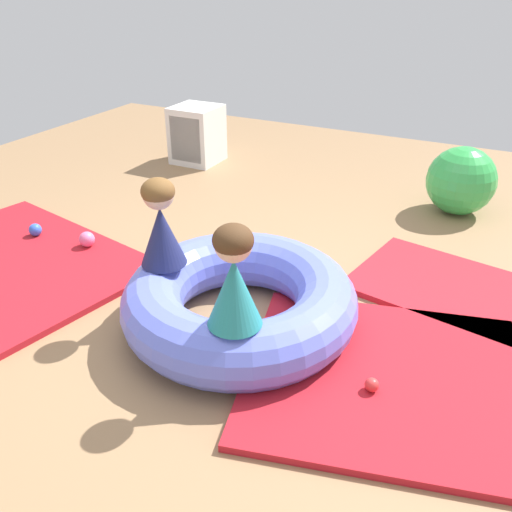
{
  "coord_description": "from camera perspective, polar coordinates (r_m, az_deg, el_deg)",
  "views": [
    {
      "loc": [
        1.21,
        -2.28,
        1.8
      ],
      "look_at": [
        0.02,
        0.08,
        0.35
      ],
      "focal_mm": 37.7,
      "sensor_mm": 36.0,
      "label": 1
    }
  ],
  "objects": [
    {
      "name": "inflatable_cushion",
      "position": [
        2.96,
        -1.75,
        -4.79
      ],
      "size": [
        1.29,
        1.29,
        0.34
      ],
      "primitive_type": "torus",
      "color": "#6070E5",
      "rests_on": "ground"
    },
    {
      "name": "gym_mat_near_right",
      "position": [
        2.76,
        13.64,
        -12.39
      ],
      "size": [
        1.61,
        1.5,
        0.04
      ],
      "primitive_type": "cube",
      "rotation": [
        0.0,
        0.0,
        0.25
      ],
      "color": "#B21923",
      "rests_on": "ground"
    },
    {
      "name": "child_in_navy",
      "position": [
        2.92,
        -10.06,
        3.43
      ],
      "size": [
        0.36,
        0.36,
        0.49
      ],
      "rotation": [
        0.0,
        0.0,
        5.57
      ],
      "color": "navy",
      "rests_on": "inflatable_cushion"
    },
    {
      "name": "exercise_ball_large",
      "position": [
        4.62,
        20.93,
        7.47
      ],
      "size": [
        0.54,
        0.54,
        0.54
      ],
      "primitive_type": "sphere",
      "color": "green",
      "rests_on": "ground"
    },
    {
      "name": "play_ball_pink",
      "position": [
        3.95,
        -17.51,
        1.71
      ],
      "size": [
        0.11,
        0.11,
        0.11
      ],
      "primitive_type": "sphere",
      "color": "pink",
      "rests_on": "gym_mat_far_right"
    },
    {
      "name": "gym_mat_far_right",
      "position": [
        3.98,
        -24.23,
        -0.59
      ],
      "size": [
        1.95,
        1.53,
        0.04
      ],
      "primitive_type": "cube",
      "rotation": [
        0.0,
        0.0,
        -0.2
      ],
      "color": "#B21923",
      "rests_on": "ground"
    },
    {
      "name": "storage_cube",
      "position": [
        5.56,
        -6.41,
        12.64
      ],
      "size": [
        0.44,
        0.44,
        0.56
      ],
      "color": "silver",
      "rests_on": "ground"
    },
    {
      "name": "play_ball_blue",
      "position": [
        4.25,
        -22.38,
        2.6
      ],
      "size": [
        0.09,
        0.09,
        0.09
      ],
      "primitive_type": "sphere",
      "color": "blue",
      "rests_on": "gym_mat_far_right"
    },
    {
      "name": "ground_plane",
      "position": [
        3.15,
        -1.01,
        -6.18
      ],
      "size": [
        8.0,
        8.0,
        0.0
      ],
      "primitive_type": "plane",
      "color": "#93704C"
    },
    {
      "name": "play_ball_red",
      "position": [
        2.63,
        12.19,
        -13.21
      ],
      "size": [
        0.07,
        0.07,
        0.07
      ],
      "primitive_type": "sphere",
      "color": "red",
      "rests_on": "gym_mat_near_right"
    },
    {
      "name": "child_in_teal",
      "position": [
        2.37,
        -2.35,
        -2.32
      ],
      "size": [
        0.3,
        0.3,
        0.5
      ],
      "rotation": [
        0.0,
        0.0,
        2.95
      ],
      "color": "teal",
      "rests_on": "inflatable_cushion"
    },
    {
      "name": "gym_mat_far_left",
      "position": [
        3.5,
        25.05,
        -4.91
      ],
      "size": [
        1.93,
        1.13,
        0.04
      ],
      "primitive_type": "cube",
      "rotation": [
        0.0,
        0.0,
        -0.19
      ],
      "color": "red",
      "rests_on": "ground"
    }
  ]
}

